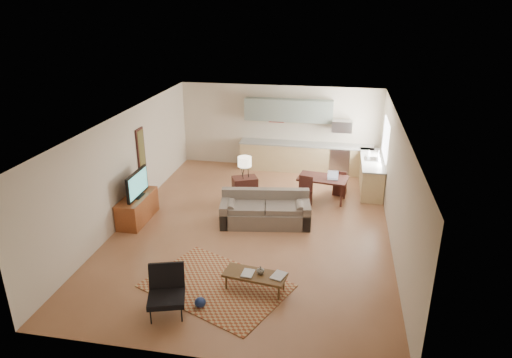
% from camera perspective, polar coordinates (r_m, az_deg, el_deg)
% --- Properties ---
extents(room, '(9.00, 9.00, 9.00)m').
position_cam_1_polar(room, '(10.77, -0.29, 0.41)').
color(room, '#905A3A').
rests_on(room, ground).
extents(kitchen_counter_back, '(4.26, 0.64, 0.92)m').
position_cam_1_polar(kitchen_counter_back, '(14.87, 6.16, 2.72)').
color(kitchen_counter_back, tan).
rests_on(kitchen_counter_back, ground).
extents(kitchen_counter_right, '(0.64, 2.26, 0.92)m').
position_cam_1_polar(kitchen_counter_right, '(13.76, 14.19, 0.59)').
color(kitchen_counter_right, tan).
rests_on(kitchen_counter_right, ground).
extents(kitchen_range, '(0.62, 0.62, 0.90)m').
position_cam_1_polar(kitchen_range, '(14.84, 10.40, 2.40)').
color(kitchen_range, '#A5A8AD').
rests_on(kitchen_range, ground).
extents(kitchen_microwave, '(0.62, 0.40, 0.35)m').
position_cam_1_polar(kitchen_microwave, '(14.54, 10.69, 6.52)').
color(kitchen_microwave, '#A5A8AD').
rests_on(kitchen_microwave, room).
extents(upper_cabinets, '(2.80, 0.34, 0.70)m').
position_cam_1_polar(upper_cabinets, '(14.65, 4.08, 8.58)').
color(upper_cabinets, gray).
rests_on(upper_cabinets, room).
extents(window_right, '(0.02, 1.40, 1.05)m').
position_cam_1_polar(window_right, '(13.45, 15.89, 4.83)').
color(window_right, white).
rests_on(window_right, room).
extents(wall_art_left, '(0.06, 0.42, 1.10)m').
position_cam_1_polar(wall_art_left, '(12.47, -14.17, 3.71)').
color(wall_art_left, brown).
rests_on(wall_art_left, room).
extents(triptych, '(1.70, 0.04, 0.50)m').
position_cam_1_polar(triptych, '(14.88, 2.58, 8.02)').
color(triptych, beige).
rests_on(triptych, room).
extents(rug, '(3.14, 2.73, 0.02)m').
position_cam_1_polar(rug, '(9.20, -4.98, -13.16)').
color(rug, brown).
rests_on(rug, floor).
extents(sofa, '(2.42, 1.34, 0.80)m').
position_cam_1_polar(sofa, '(11.30, 1.16, -3.78)').
color(sofa, '#675B4F').
rests_on(sofa, floor).
extents(coffee_table, '(1.26, 0.64, 0.36)m').
position_cam_1_polar(coffee_table, '(8.98, -0.14, -12.73)').
color(coffee_table, '#4B3116').
rests_on(coffee_table, floor).
extents(book_a, '(0.27, 0.33, 0.03)m').
position_cam_1_polar(book_a, '(8.90, -1.73, -11.60)').
color(book_a, maroon).
rests_on(book_a, coffee_table).
extents(book_b, '(0.44, 0.47, 0.02)m').
position_cam_1_polar(book_b, '(8.87, 2.16, -11.77)').
color(book_b, navy).
rests_on(book_b, coffee_table).
extents(vase, '(0.15, 0.15, 0.16)m').
position_cam_1_polar(vase, '(8.85, 0.56, -11.30)').
color(vase, black).
rests_on(vase, coffee_table).
extents(armchair, '(0.92, 0.92, 0.85)m').
position_cam_1_polar(armchair, '(8.42, -11.16, -13.84)').
color(armchair, black).
rests_on(armchair, floor).
extents(tv_credenza, '(0.55, 1.43, 0.66)m').
position_cam_1_polar(tv_credenza, '(11.89, -14.59, -3.55)').
color(tv_credenza, brown).
rests_on(tv_credenza, floor).
extents(tv, '(0.11, 1.10, 0.66)m').
position_cam_1_polar(tv, '(11.61, -14.65, -0.63)').
color(tv, black).
rests_on(tv, tv_credenza).
extents(console_table, '(0.77, 0.66, 0.76)m').
position_cam_1_polar(console_table, '(12.44, -1.40, -1.42)').
color(console_table, '#361713').
rests_on(console_table, floor).
extents(table_lamp, '(0.49, 0.49, 0.60)m').
position_cam_1_polar(table_lamp, '(12.19, -1.43, 1.52)').
color(table_lamp, beige).
rests_on(table_lamp, console_table).
extents(dining_table, '(1.43, 0.96, 0.67)m').
position_cam_1_polar(dining_table, '(12.78, 8.29, -1.20)').
color(dining_table, '#361713').
rests_on(dining_table, floor).
extents(dining_chair_near, '(0.48, 0.49, 0.82)m').
position_cam_1_polar(dining_chair_near, '(12.31, 5.95, -1.64)').
color(dining_chair_near, '#361713').
rests_on(dining_chair_near, floor).
extents(dining_chair_far, '(0.41, 0.42, 0.75)m').
position_cam_1_polar(dining_chair_far, '(13.24, 10.49, -0.34)').
color(dining_chair_far, '#361713').
rests_on(dining_chair_far, floor).
extents(laptop, '(0.28, 0.21, 0.21)m').
position_cam_1_polar(laptop, '(12.53, 9.59, 0.43)').
color(laptop, '#A5A8AD').
rests_on(laptop, dining_table).
extents(soap_bottle, '(0.11, 0.11, 0.19)m').
position_cam_1_polar(soap_bottle, '(13.88, 13.93, 3.22)').
color(soap_bottle, beige).
rests_on(soap_bottle, kitchen_counter_right).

